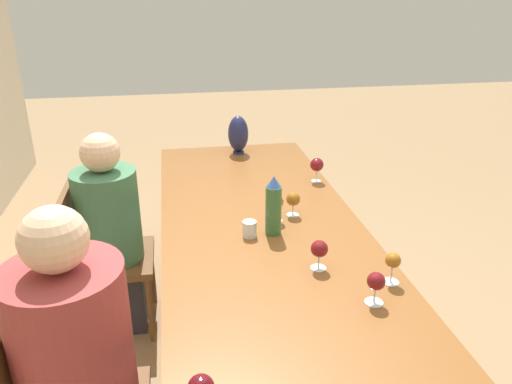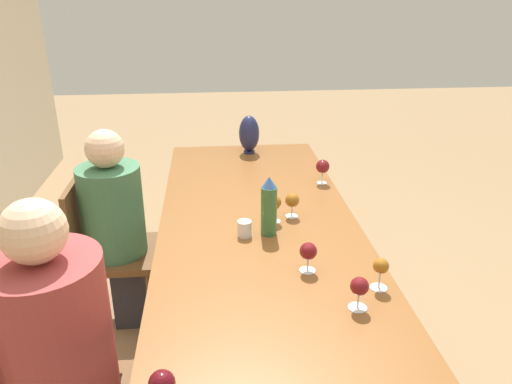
# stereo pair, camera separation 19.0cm
# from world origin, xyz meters

# --- Properties ---
(ground_plane) EXTENTS (14.00, 14.00, 0.00)m
(ground_plane) POSITION_xyz_m (0.00, 0.00, 0.00)
(ground_plane) COLOR #937551
(dining_table) EXTENTS (2.78, 0.98, 0.77)m
(dining_table) POSITION_xyz_m (0.00, 0.00, 0.70)
(dining_table) COLOR brown
(dining_table) RESTS_ON ground_plane
(water_bottle) EXTENTS (0.08, 0.08, 0.29)m
(water_bottle) POSITION_xyz_m (-0.00, -0.03, 0.91)
(water_bottle) COLOR #336638
(water_bottle) RESTS_ON dining_table
(water_tumbler) EXTENTS (0.07, 0.07, 0.08)m
(water_tumbler) POSITION_xyz_m (-0.01, 0.08, 0.80)
(water_tumbler) COLOR silver
(water_tumbler) RESTS_ON dining_table
(vase) EXTENTS (0.14, 0.14, 0.26)m
(vase) POSITION_xyz_m (1.22, -0.04, 0.90)
(vase) COLOR #1E234C
(vase) RESTS_ON dining_table
(wine_glass_1) EXTENTS (0.07, 0.07, 0.13)m
(wine_glass_1) POSITION_xyz_m (-0.49, -0.41, 0.86)
(wine_glass_1) COLOR silver
(wine_glass_1) RESTS_ON dining_table
(wine_glass_2) EXTENTS (0.07, 0.07, 0.13)m
(wine_glass_2) POSITION_xyz_m (-0.34, -0.16, 0.86)
(wine_glass_2) COLOR silver
(wine_glass_2) RESTS_ON dining_table
(wine_glass_3) EXTENTS (0.07, 0.07, 0.13)m
(wine_glass_3) POSITION_xyz_m (-0.61, -0.29, 0.86)
(wine_glass_3) COLOR silver
(wine_glass_3) RESTS_ON dining_table
(wine_glass_4) EXTENTS (0.07, 0.07, 0.13)m
(wine_glass_4) POSITION_xyz_m (0.18, -0.17, 0.85)
(wine_glass_4) COLOR silver
(wine_glass_4) RESTS_ON dining_table
(wine_glass_5) EXTENTS (0.07, 0.07, 0.14)m
(wine_glass_5) POSITION_xyz_m (0.13, -0.07, 0.87)
(wine_glass_5) COLOR silver
(wine_glass_5) RESTS_ON dining_table
(wine_glass_6) EXTENTS (0.08, 0.08, 0.15)m
(wine_glass_6) POSITION_xyz_m (0.61, -0.43, 0.87)
(wine_glass_6) COLOR silver
(wine_glass_6) RESTS_ON dining_table
(chair_far) EXTENTS (0.44, 0.44, 0.87)m
(chair_far) POSITION_xyz_m (0.46, 0.85, 0.48)
(chair_far) COLOR brown
(chair_far) RESTS_ON ground_plane
(person_near) EXTENTS (0.39, 0.39, 1.27)m
(person_near) POSITION_xyz_m (-0.67, 0.77, 0.67)
(person_near) COLOR #2D2D38
(person_near) RESTS_ON ground_plane
(person_far) EXTENTS (0.34, 0.34, 1.17)m
(person_far) POSITION_xyz_m (0.46, 0.77, 0.62)
(person_far) COLOR #2D2D38
(person_far) RESTS_ON ground_plane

